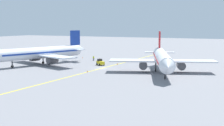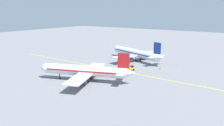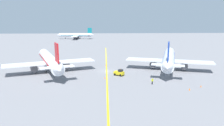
% 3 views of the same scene
% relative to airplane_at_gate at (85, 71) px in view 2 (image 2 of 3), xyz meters
% --- Properties ---
extents(ground_plane, '(400.00, 400.00, 0.00)m').
position_rel_airplane_at_gate_xyz_m(ground_plane, '(18.08, -0.09, -3.71)').
color(ground_plane, slate).
extents(apron_yellow_centreline, '(3.09, 119.98, 0.01)m').
position_rel_airplane_at_gate_xyz_m(apron_yellow_centreline, '(18.08, -0.09, -3.71)').
color(apron_yellow_centreline, yellow).
rests_on(apron_yellow_centreline, ground).
extents(airplane_at_gate, '(28.03, 34.26, 10.60)m').
position_rel_airplane_at_gate_xyz_m(airplane_at_gate, '(0.00, 0.00, 0.00)').
color(airplane_at_gate, silver).
rests_on(airplane_at_gate, ground).
extents(airplane_adjacent_stand, '(28.18, 34.56, 10.60)m').
position_rel_airplane_at_gate_xyz_m(airplane_adjacent_stand, '(38.91, 1.15, 0.00)').
color(airplane_adjacent_stand, silver).
rests_on(airplane_adjacent_stand, ground).
extents(baggage_tug_white, '(3.31, 2.98, 2.11)m').
position_rel_airplane_at_gate_xyz_m(baggage_tug_white, '(21.70, -5.94, -2.81)').
color(baggage_tug_white, gold).
rests_on(baggage_tug_white, ground).
extents(ground_crew_worker, '(0.53, 0.35, 1.68)m').
position_rel_airplane_at_gate_xyz_m(ground_crew_worker, '(29.48, -15.50, -2.80)').
color(ground_crew_worker, '#23232D').
rests_on(ground_crew_worker, ground).
extents(traffic_cone_near_nose, '(0.32, 0.32, 0.55)m').
position_rel_airplane_at_gate_xyz_m(traffic_cone_near_nose, '(17.29, -9.12, -3.43)').
color(traffic_cone_near_nose, orange).
rests_on(traffic_cone_near_nose, ground).
extents(traffic_cone_mid_apron, '(0.32, 0.32, 0.55)m').
position_rel_airplane_at_gate_xyz_m(traffic_cone_mid_apron, '(37.22, -20.77, -3.43)').
color(traffic_cone_mid_apron, orange).
rests_on(traffic_cone_mid_apron, ground).
extents(traffic_cone_by_wingtip, '(0.32, 0.32, 0.55)m').
position_rel_airplane_at_gate_xyz_m(traffic_cone_by_wingtip, '(41.06, -18.50, -3.43)').
color(traffic_cone_by_wingtip, orange).
rests_on(traffic_cone_by_wingtip, ground).
extents(traffic_cone_far_edge, '(0.32, 0.32, 0.55)m').
position_rel_airplane_at_gate_xyz_m(traffic_cone_far_edge, '(18.09, 8.31, -3.43)').
color(traffic_cone_far_edge, orange).
rests_on(traffic_cone_far_edge, ground).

